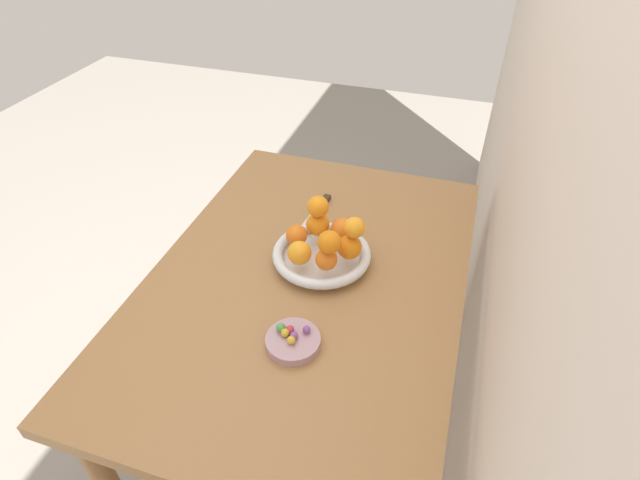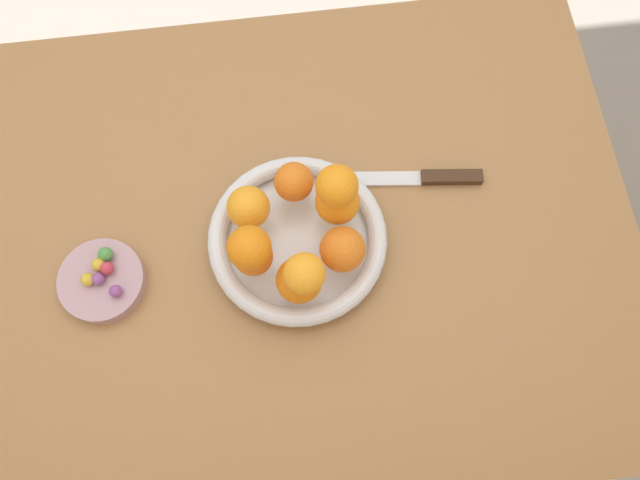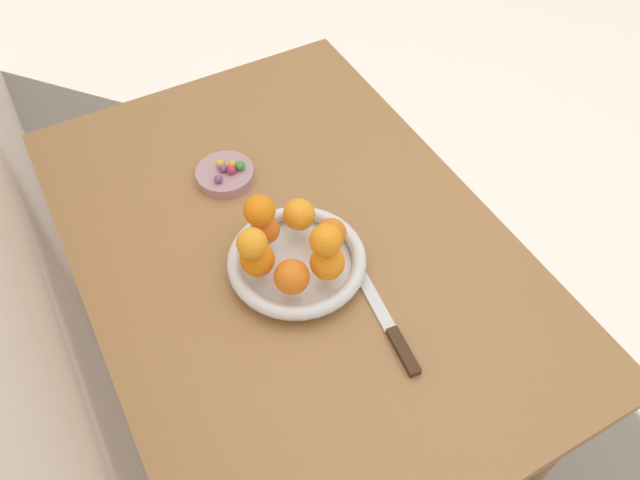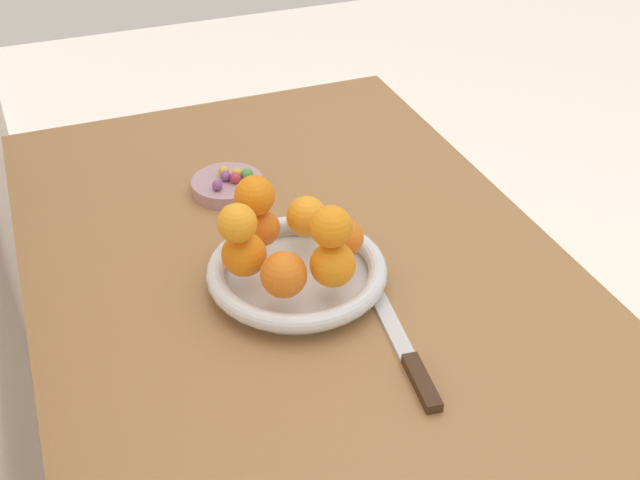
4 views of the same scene
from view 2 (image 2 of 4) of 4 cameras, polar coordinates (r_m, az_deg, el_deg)
name	(u,v)px [view 2 (image 2 of 4)]	position (r m, az deg, el deg)	size (l,w,h in m)	color
ground_plane	(283,333)	(1.61, -3.37, -8.46)	(6.00, 6.00, 0.00)	gray
dining_table	(260,256)	(0.98, -5.48, -1.46)	(1.10, 0.76, 0.74)	#9E7042
fruit_bowl	(298,240)	(0.87, -2.07, 0.03)	(0.25, 0.25, 0.04)	silver
candy_dish	(102,281)	(0.91, -19.29, -3.57)	(0.12, 0.12, 0.02)	#B28C99
orange_0	(342,249)	(0.81, 2.07, -0.85)	(0.06, 0.06, 0.06)	orange
orange_1	(337,202)	(0.84, 1.59, 3.48)	(0.06, 0.06, 0.06)	orange
orange_2	(294,182)	(0.85, -2.41, 5.33)	(0.05, 0.05, 0.05)	orange
orange_3	(252,207)	(0.84, -6.28, 3.02)	(0.06, 0.06, 0.06)	orange
orange_4	(252,256)	(0.82, -6.22, -1.47)	(0.05, 0.05, 0.05)	orange
orange_5	(299,280)	(0.80, -1.92, -3.70)	(0.06, 0.06, 0.06)	orange
orange_6	(304,274)	(0.75, -1.44, -3.09)	(0.05, 0.05, 0.05)	orange
orange_7	(252,247)	(0.77, -6.19, -0.67)	(0.06, 0.06, 0.06)	orange
orange_8	(337,186)	(0.78, 1.54, 4.97)	(0.06, 0.06, 0.06)	orange
candy_ball_0	(116,291)	(0.88, -18.19, -4.46)	(0.02, 0.02, 0.02)	#8C4C99
candy_ball_1	(107,268)	(0.89, -18.90, -2.45)	(0.02, 0.02, 0.02)	#C6384C
candy_ball_2	(87,279)	(0.90, -20.49, -3.39)	(0.02, 0.02, 0.02)	gold
candy_ball_3	(105,254)	(0.90, -19.03, -1.24)	(0.02, 0.02, 0.02)	#4C9947
candy_ball_4	(98,279)	(0.89, -19.62, -3.37)	(0.02, 0.02, 0.02)	#8C4C99
candy_ball_5	(98,265)	(0.90, -19.62, -2.13)	(0.02, 0.02, 0.02)	gold
knife	(410,178)	(0.93, 8.22, 5.62)	(0.26, 0.05, 0.01)	#3F2819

